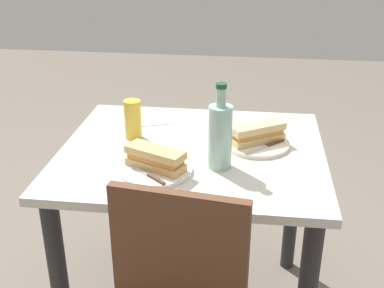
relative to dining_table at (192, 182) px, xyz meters
The scene contains 10 objects.
dining_table is the anchor object (origin of this frame).
plate_near 0.25m from the dining_table, 62.96° to the left, with size 0.23×0.23×0.01m, color white.
baguette_sandwich_near 0.27m from the dining_table, 62.96° to the left, with size 0.21×0.14×0.07m.
knife_near 0.30m from the dining_table, 66.03° to the left, with size 0.14×0.12×0.01m.
plate_far 0.27m from the dining_table, 165.28° to the right, with size 0.23×0.23×0.01m, color silver.
baguette_sandwich_far 0.29m from the dining_table, 165.28° to the right, with size 0.20×0.17×0.07m.
knife_far 0.30m from the dining_table, behind, with size 0.14×0.13×0.01m.
water_bottle 0.29m from the dining_table, 131.30° to the left, with size 0.08×0.08×0.28m.
beer_glass 0.31m from the dining_table, 17.85° to the right, with size 0.06×0.06×0.14m, color gold.
paper_napkin 0.35m from the dining_table, 53.97° to the right, with size 0.14×0.14×0.00m, color white.
Camera 1 is at (-0.20, 1.57, 1.49)m, focal length 46.72 mm.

